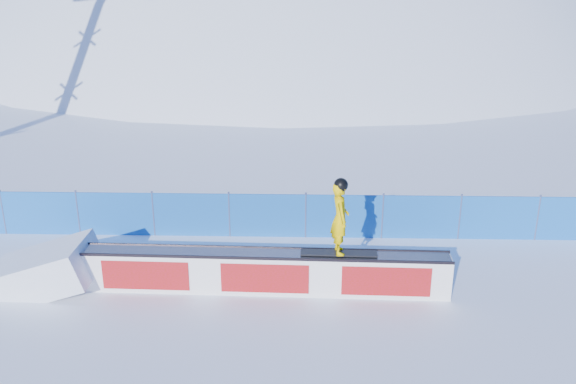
{
  "coord_description": "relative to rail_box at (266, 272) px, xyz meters",
  "views": [
    {
      "loc": [
        0.96,
        -10.95,
        7.08
      ],
      "look_at": [
        0.56,
        3.56,
        1.62
      ],
      "focal_mm": 40.0,
      "sensor_mm": 36.0,
      "label": 1
    }
  ],
  "objects": [
    {
      "name": "snow_ramp",
      "position": [
        -5.02,
        0.13,
        -0.48
      ],
      "size": [
        2.49,
        1.59,
        1.53
      ],
      "primitive_type": null,
      "rotation": [
        0.0,
        -0.31,
        -0.03
      ],
      "color": "white",
      "rests_on": "ground"
    },
    {
      "name": "safety_fence",
      "position": [
        -0.13,
        2.91,
        0.13
      ],
      "size": [
        22.05,
        0.05,
        1.3
      ],
      "color": "blue",
      "rests_on": "ground"
    },
    {
      "name": "ground",
      "position": [
        -0.13,
        -1.59,
        -0.48
      ],
      "size": [
        160.0,
        160.0,
        0.0
      ],
      "primitive_type": "plane",
      "color": "white",
      "rests_on": "ground"
    },
    {
      "name": "snow_hill",
      "position": [
        -0.13,
        40.41,
        -18.48
      ],
      "size": [
        64.0,
        64.0,
        64.0
      ],
      "color": "silver",
      "rests_on": "ground"
    },
    {
      "name": "snowboarder",
      "position": [
        1.59,
        -0.04,
        1.34
      ],
      "size": [
        1.66,
        0.63,
        1.73
      ],
      "rotation": [
        0.0,
        0.0,
        1.71
      ],
      "color": "black",
      "rests_on": "rail_box"
    },
    {
      "name": "rail_box",
      "position": [
        0.0,
        0.0,
        0.0
      ],
      "size": [
        8.05,
        0.76,
        0.96
      ],
      "rotation": [
        0.0,
        0.0,
        -0.03
      ],
      "color": "white",
      "rests_on": "ground"
    }
  ]
}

